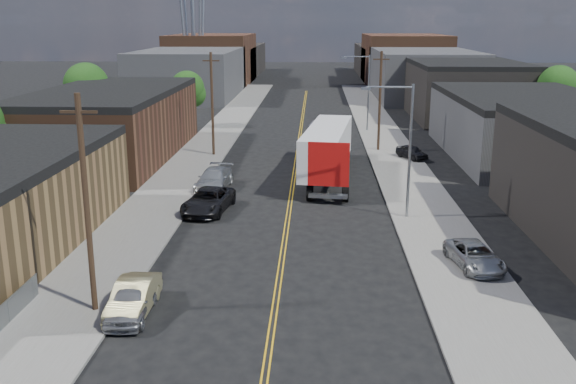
# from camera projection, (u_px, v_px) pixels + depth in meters

# --- Properties ---
(ground) EXTENTS (260.00, 260.00, 0.00)m
(ground) POSITION_uv_depth(u_px,v_px,m) (301.00, 131.00, 77.29)
(ground) COLOR black
(ground) RESTS_ON ground
(centerline) EXTENTS (0.32, 120.00, 0.01)m
(centerline) POSITION_uv_depth(u_px,v_px,m) (297.00, 156.00, 62.82)
(centerline) COLOR gold
(centerline) RESTS_ON ground
(sidewalk_left) EXTENTS (5.00, 140.00, 0.15)m
(sidewalk_left) POSITION_uv_depth(u_px,v_px,m) (201.00, 155.00, 63.20)
(sidewalk_left) COLOR slate
(sidewalk_left) RESTS_ON ground
(sidewalk_right) EXTENTS (5.00, 140.00, 0.15)m
(sidewalk_right) POSITION_uv_depth(u_px,v_px,m) (394.00, 157.00, 62.41)
(sidewalk_right) COLOR slate
(sidewalk_right) RESTS_ON ground
(warehouse_brown) EXTENTS (12.00, 26.00, 6.60)m
(warehouse_brown) POSITION_uv_depth(u_px,v_px,m) (110.00, 123.00, 61.75)
(warehouse_brown) COLOR #513120
(warehouse_brown) RESTS_ON ground
(industrial_right_b) EXTENTS (14.00, 24.00, 6.10)m
(industrial_right_b) POSITION_uv_depth(u_px,v_px,m) (524.00, 126.00, 62.08)
(industrial_right_b) COLOR #323234
(industrial_right_b) RESTS_ON ground
(industrial_right_c) EXTENTS (14.00, 22.00, 7.60)m
(industrial_right_c) POSITION_uv_depth(u_px,v_px,m) (465.00, 90.00, 86.96)
(industrial_right_c) COLOR black
(industrial_right_c) RESTS_ON ground
(skyline_left_a) EXTENTS (16.00, 30.00, 8.00)m
(skyline_left_a) POSITION_uv_depth(u_px,v_px,m) (190.00, 73.00, 110.86)
(skyline_left_a) COLOR #323234
(skyline_left_a) RESTS_ON ground
(skyline_right_a) EXTENTS (16.00, 30.00, 8.00)m
(skyline_right_a) POSITION_uv_depth(u_px,v_px,m) (423.00, 74.00, 109.18)
(skyline_right_a) COLOR #323234
(skyline_right_a) RESTS_ON ground
(skyline_left_b) EXTENTS (16.00, 26.00, 10.00)m
(skyline_left_b) POSITION_uv_depth(u_px,v_px,m) (213.00, 59.00, 134.71)
(skyline_left_b) COLOR #513120
(skyline_left_b) RESTS_ON ground
(skyline_right_b) EXTENTS (16.00, 26.00, 10.00)m
(skyline_right_b) POSITION_uv_depth(u_px,v_px,m) (404.00, 59.00, 133.04)
(skyline_right_b) COLOR #513120
(skyline_right_b) RESTS_ON ground
(skyline_left_c) EXTENTS (16.00, 40.00, 7.00)m
(skyline_left_c) POSITION_uv_depth(u_px,v_px,m) (226.00, 60.00, 154.40)
(skyline_left_c) COLOR black
(skyline_left_c) RESTS_ON ground
(skyline_right_c) EXTENTS (16.00, 40.00, 7.00)m
(skyline_right_c) POSITION_uv_depth(u_px,v_px,m) (393.00, 61.00, 152.73)
(skyline_right_c) COLOR black
(skyline_right_c) RESTS_ON ground
(streetlight_near) EXTENTS (3.39, 0.25, 9.00)m
(streetlight_near) POSITION_uv_depth(u_px,v_px,m) (404.00, 141.00, 41.83)
(streetlight_near) COLOR gray
(streetlight_near) RESTS_ON ground
(streetlight_far) EXTENTS (3.39, 0.25, 9.00)m
(streetlight_far) POSITION_uv_depth(u_px,v_px,m) (365.00, 87.00, 75.59)
(streetlight_far) COLOR gray
(streetlight_far) RESTS_ON ground
(utility_pole_left_near) EXTENTS (1.60, 0.26, 10.00)m
(utility_pole_left_near) POSITION_uv_depth(u_px,v_px,m) (86.00, 204.00, 28.06)
(utility_pole_left_near) COLOR black
(utility_pole_left_near) RESTS_ON ground
(utility_pole_left_far) EXTENTS (1.60, 0.26, 10.00)m
(utility_pole_left_far) POSITION_uv_depth(u_px,v_px,m) (212.00, 104.00, 61.83)
(utility_pole_left_far) COLOR black
(utility_pole_left_far) RESTS_ON ground
(utility_pole_right) EXTENTS (1.60, 0.26, 10.00)m
(utility_pole_right) POSITION_uv_depth(u_px,v_px,m) (380.00, 101.00, 64.04)
(utility_pole_right) COLOR black
(utility_pole_right) RESTS_ON ground
(tree_left_mid) EXTENTS (5.10, 5.04, 8.37)m
(tree_left_mid) POSITION_uv_depth(u_px,v_px,m) (87.00, 89.00, 72.05)
(tree_left_mid) COLOR black
(tree_left_mid) RESTS_ON ground
(tree_left_far) EXTENTS (4.35, 4.20, 6.97)m
(tree_left_far) POSITION_uv_depth(u_px,v_px,m) (188.00, 90.00, 78.62)
(tree_left_far) COLOR black
(tree_left_far) RESTS_ON ground
(tree_right_far) EXTENTS (4.85, 4.76, 7.91)m
(tree_right_far) POSITION_uv_depth(u_px,v_px,m) (558.00, 89.00, 74.69)
(tree_right_far) COLOR black
(tree_right_far) RESTS_ON ground
(semi_truck) EXTENTS (4.62, 17.69, 4.56)m
(semi_truck) POSITION_uv_depth(u_px,v_px,m) (327.00, 146.00, 54.17)
(semi_truck) COLOR silver
(semi_truck) RESTS_ON ground
(car_left_a) EXTENTS (1.89, 4.37, 1.47)m
(car_left_a) POSITION_uv_depth(u_px,v_px,m) (131.00, 302.00, 28.75)
(car_left_a) COLOR #999A9D
(car_left_a) RESTS_ON ground
(car_left_b) EXTENTS (1.60, 4.58, 1.51)m
(car_left_b) POSITION_uv_depth(u_px,v_px,m) (134.00, 297.00, 29.16)
(car_left_b) COLOR #8C865C
(car_left_b) RESTS_ON ground
(car_left_c) EXTENTS (3.44, 6.10, 1.61)m
(car_left_c) POSITION_uv_depth(u_px,v_px,m) (208.00, 201.00, 44.52)
(car_left_c) COLOR black
(car_left_c) RESTS_ON ground
(car_left_d) EXTENTS (2.74, 5.76, 1.62)m
(car_left_d) POSITION_uv_depth(u_px,v_px,m) (214.00, 179.00, 50.52)
(car_left_d) COLOR #A8ABAD
(car_left_d) RESTS_ON ground
(car_right_lot_a) EXTENTS (2.85, 4.86, 1.27)m
(car_right_lot_a) POSITION_uv_depth(u_px,v_px,m) (475.00, 256.00, 34.21)
(car_right_lot_a) COLOR #A4A7A9
(car_right_lot_a) RESTS_ON sidewalk_right
(car_right_lot_c) EXTENTS (3.08, 4.01, 1.28)m
(car_right_lot_c) POSITION_uv_depth(u_px,v_px,m) (412.00, 152.00, 61.03)
(car_right_lot_c) COLOR black
(car_right_lot_c) RESTS_ON sidewalk_right
(car_ahead_truck) EXTENTS (2.78, 5.59, 1.52)m
(car_ahead_truck) POSITION_uv_depth(u_px,v_px,m) (332.00, 155.00, 59.59)
(car_ahead_truck) COLOR black
(car_ahead_truck) RESTS_ON ground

